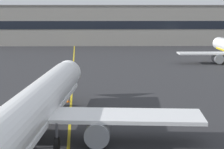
# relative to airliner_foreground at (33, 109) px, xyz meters

# --- Properties ---
(taxiway_centreline) EXTENTS (12.11, 179.63, 0.01)m
(taxiway_centreline) POSITION_rel_airliner_foreground_xyz_m (2.05, 19.11, -3.37)
(taxiway_centreline) COLOR yellow
(taxiway_centreline) RESTS_ON ground
(airliner_foreground) EXTENTS (32.27, 41.53, 11.65)m
(airliner_foreground) POSITION_rel_airliner_foreground_xyz_m (0.00, 0.00, 0.00)
(airliner_foreground) COLOR white
(airliner_foreground) RESTS_ON ground
(safety_cone_by_nose_gear) EXTENTS (0.44, 0.44, 0.55)m
(safety_cone_by_nose_gear) POSITION_rel_airliner_foreground_xyz_m (1.80, 16.78, -3.11)
(safety_cone_by_nose_gear) COLOR orange
(safety_cone_by_nose_gear) RESTS_ON ground
(terminal_building) EXTENTS (151.63, 12.40, 13.98)m
(terminal_building) POSITION_rel_airliner_foreground_xyz_m (0.13, 104.36, 3.63)
(terminal_building) COLOR #9E998E
(terminal_building) RESTS_ON ground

